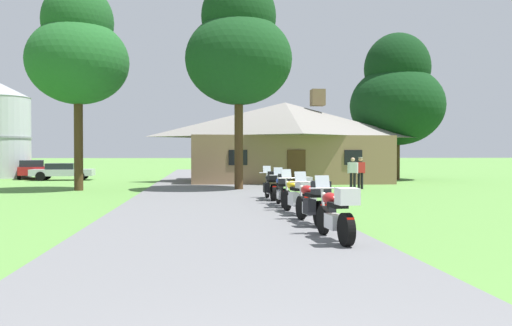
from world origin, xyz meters
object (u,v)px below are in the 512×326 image
motorcycle_red_second_in_row (313,203)px  bystander_white_shirt_near_lodge (353,172)px  motorcycle_black_farthest_in_row (271,186)px  bystander_red_shirt_beside_signpost (360,171)px  parked_silver_sedan_far_left (62,171)px  metal_silo_distant (1,131)px  motorcycle_yellow_third_in_row (297,195)px  tree_left_near (78,50)px  motorcycle_red_nearest_to_camera (336,214)px  parked_red_suv_far_left (32,168)px  tree_right_of_lodge (397,94)px  motorcycle_blue_fourth_in_row (282,190)px  tree_by_lodge_front (239,47)px

motorcycle_red_second_in_row → bystander_white_shirt_near_lodge: 14.18m
motorcycle_black_farthest_in_row → bystander_red_shirt_beside_signpost: 8.56m
parked_silver_sedan_far_left → metal_silo_distant: bearing=48.8°
motorcycle_yellow_third_in_row → tree_left_near: bearing=118.4°
motorcycle_red_nearest_to_camera → parked_red_suv_far_left: parked_red_suv_far_left is taller
motorcycle_black_farthest_in_row → tree_left_near: (-8.87, 6.91, 6.47)m
bystander_white_shirt_near_lodge → metal_silo_distant: metal_silo_distant is taller
metal_silo_distant → parked_silver_sedan_far_left: size_ratio=1.72×
bystander_white_shirt_near_lodge → tree_left_near: 15.34m
bystander_red_shirt_beside_signpost → tree_left_near: bearing=166.2°
tree_right_of_lodge → bystander_white_shirt_near_lodge: bearing=-122.7°
motorcycle_red_second_in_row → tree_left_near: tree_left_near is taller
metal_silo_distant → parked_silver_sedan_far_left: bearing=-37.7°
parked_red_suv_far_left → metal_silo_distant: bearing=130.2°
bystander_white_shirt_near_lodge → bystander_red_shirt_beside_signpost: 0.52m
motorcycle_red_second_in_row → motorcycle_blue_fourth_in_row: (-0.06, 4.58, 0.01)m
tree_right_of_lodge → motorcycle_red_second_in_row: bearing=-116.2°
bystander_red_shirt_beside_signpost → motorcycle_black_farthest_in_row: bearing=-143.1°
tree_left_near → motorcycle_black_farthest_in_row: bearing=-37.9°
motorcycle_red_nearest_to_camera → motorcycle_blue_fourth_in_row: same height
tree_by_lodge_front → parked_red_suv_far_left: 21.26m
motorcycle_black_farthest_in_row → metal_silo_distant: 28.97m
motorcycle_yellow_third_in_row → parked_red_suv_far_left: parked_red_suv_far_left is taller
bystander_white_shirt_near_lodge → tree_by_lodge_front: bearing=21.6°
motorcycle_black_farthest_in_row → tree_by_lodge_front: bearing=95.3°
motorcycle_red_nearest_to_camera → metal_silo_distant: size_ratio=0.28×
tree_by_lodge_front → parked_silver_sedan_far_left: size_ratio=2.52×
bystander_red_shirt_beside_signpost → metal_silo_distant: bearing=134.8°
motorcycle_black_farthest_in_row → metal_silo_distant: bearing=127.5°
motorcycle_red_second_in_row → tree_by_lodge_front: tree_by_lodge_front is taller
motorcycle_yellow_third_in_row → motorcycle_blue_fourth_in_row: 2.35m
bystander_red_shirt_beside_signpost → tree_right_of_lodge: 12.33m
motorcycle_blue_fourth_in_row → motorcycle_black_farthest_in_row: bearing=91.7°
motorcycle_red_nearest_to_camera → bystander_red_shirt_beside_signpost: bearing=66.4°
tree_left_near → metal_silo_distant: (-9.47, 15.31, -3.37)m
parked_red_suv_far_left → bystander_white_shirt_near_lodge: bearing=-50.9°
motorcycle_black_farthest_in_row → tree_right_of_lodge: tree_right_of_lodge is taller
motorcycle_red_nearest_to_camera → motorcycle_blue_fourth_in_row: (0.02, 7.06, 0.00)m
tree_right_of_lodge → tree_left_near: size_ratio=1.02×
parked_silver_sedan_far_left → motorcycle_red_nearest_to_camera: bearing=-158.7°
metal_silo_distant → tree_by_lodge_front: bearing=-42.3°
tree_right_of_lodge → tree_left_near: 22.25m
motorcycle_black_farthest_in_row → parked_silver_sedan_far_left: bearing=123.2°
motorcycle_blue_fourth_in_row → tree_right_of_lodge: size_ratio=0.20×
motorcycle_blue_fourth_in_row → tree_left_near: (-8.90, 9.33, 6.46)m
motorcycle_blue_fourth_in_row → bystander_red_shirt_beside_signpost: bearing=58.6°
motorcycle_blue_fourth_in_row → motorcycle_black_farthest_in_row: (-0.03, 2.42, -0.01)m
motorcycle_black_farthest_in_row → motorcycle_red_nearest_to_camera: bearing=-91.9°
parked_red_suv_far_left → parked_silver_sedan_far_left: size_ratio=1.15×
motorcycle_red_second_in_row → parked_red_suv_far_left: bearing=112.2°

